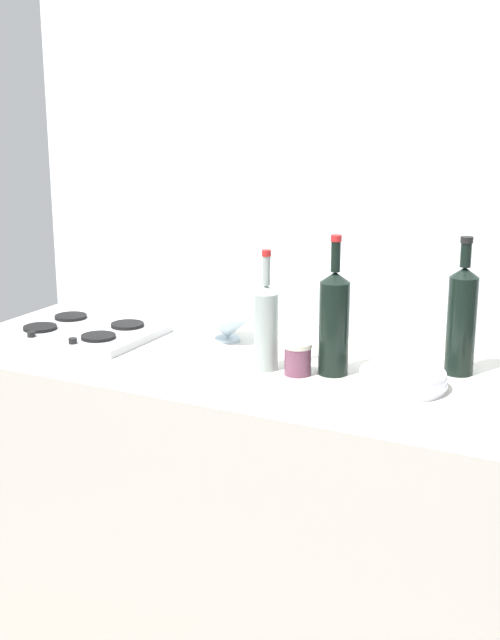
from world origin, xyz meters
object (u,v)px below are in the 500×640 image
object	(u,v)px
plate_stack	(403,380)
wine_bottle_leftmost	(266,325)
wine_bottle_mid_left	(462,318)
mixing_bowl	(228,327)
condiment_jar_front	(298,359)
stovetop_hob	(84,331)
wine_bottle_mid_right	(334,321)

from	to	relation	value
plate_stack	wine_bottle_leftmost	bearing A→B (deg)	-178.11
wine_bottle_mid_left	mixing_bowl	distance (m)	0.69
mixing_bowl	condiment_jar_front	distance (m)	0.36
wine_bottle_mid_left	condiment_jar_front	xyz separation A→B (m)	(-0.37, -0.20, -0.11)
wine_bottle_leftmost	condiment_jar_front	bearing A→B (deg)	-1.71
stovetop_hob	wine_bottle_leftmost	xyz separation A→B (m)	(0.63, -0.04, 0.11)
condiment_jar_front	wine_bottle_leftmost	bearing A→B (deg)	178.29
wine_bottle_mid_right	condiment_jar_front	world-z (taller)	wine_bottle_mid_right
plate_stack	stovetop_hob	bearing A→B (deg)	178.37
plate_stack	wine_bottle_leftmost	world-z (taller)	wine_bottle_leftmost
stovetop_hob	plate_stack	distance (m)	1.01
wine_bottle_leftmost	stovetop_hob	bearing A→B (deg)	176.30
wine_bottle_leftmost	mixing_bowl	xyz separation A→B (m)	(-0.22, 0.19, -0.08)
wine_bottle_mid_left	wine_bottle_mid_right	distance (m)	0.33
wine_bottle_mid_left	wine_bottle_mid_right	xyz separation A→B (m)	(-0.29, -0.15, -0.01)
mixing_bowl	condiment_jar_front	size ratio (longest dim) A/B	1.90
wine_bottle_leftmost	wine_bottle_mid_left	world-z (taller)	wine_bottle_mid_left
wine_bottle_leftmost	condiment_jar_front	distance (m)	0.12
wine_bottle_leftmost	wine_bottle_mid_left	bearing A→B (deg)	22.72
stovetop_hob	wine_bottle_mid_right	bearing A→B (deg)	0.24
plate_stack	condiment_jar_front	bearing A→B (deg)	-176.91
plate_stack	wine_bottle_leftmost	distance (m)	0.39
wine_bottle_mid_left	mixing_bowl	size ratio (longest dim) A/B	2.24
stovetop_hob	condiment_jar_front	distance (m)	0.73
mixing_bowl	stovetop_hob	bearing A→B (deg)	-160.59
plate_stack	wine_bottle_mid_right	bearing A→B (deg)	170.88
plate_stack	mixing_bowl	size ratio (longest dim) A/B	1.35
stovetop_hob	mixing_bowl	bearing A→B (deg)	19.41
wine_bottle_mid_right	plate_stack	bearing A→B (deg)	-9.12
wine_bottle_leftmost	mixing_bowl	bearing A→B (deg)	139.19
stovetop_hob	wine_bottle_leftmost	bearing A→B (deg)	-3.70
wine_bottle_mid_right	stovetop_hob	bearing A→B (deg)	-179.76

